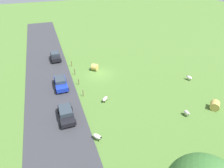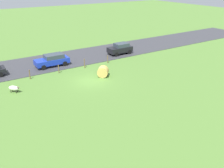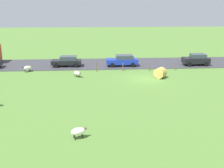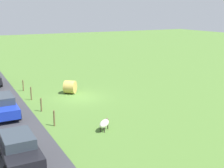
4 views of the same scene
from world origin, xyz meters
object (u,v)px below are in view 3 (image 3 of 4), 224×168
(sheep_0, at_px, (27,68))
(sheep_2, at_px, (78,131))
(sheep_3, at_px, (77,73))
(car_3, at_px, (67,61))
(car_2, at_px, (123,60))
(hay_bale_0, at_px, (160,73))
(car_1, at_px, (196,59))

(sheep_0, relative_size, sheep_2, 1.09)
(sheep_3, height_order, car_3, car_3)
(car_2, relative_size, car_3, 1.06)
(hay_bale_0, height_order, car_2, car_2)
(sheep_3, relative_size, car_2, 0.27)
(sheep_0, xyz_separation_m, sheep_2, (-19.23, -7.80, -0.03))
(sheep_0, height_order, car_1, car_1)
(car_1, bearing_deg, car_3, 88.41)
(car_2, bearing_deg, sheep_2, 166.33)
(car_1, relative_size, car_3, 0.89)
(car_1, xyz_separation_m, car_2, (0.24, 10.95, -0.03))
(car_3, bearing_deg, hay_bale_0, -121.19)
(car_3, bearing_deg, sheep_3, -163.45)
(sheep_0, xyz_separation_m, hay_bale_0, (-4.33, -17.00, 0.10))
(sheep_0, height_order, sheep_2, sheep_0)
(sheep_3, relative_size, car_3, 0.28)
(sheep_2, distance_m, car_3, 22.32)
(sheep_0, xyz_separation_m, sheep_3, (-3.16, -6.84, -0.04))
(hay_bale_0, bearing_deg, car_2, 29.17)
(sheep_3, bearing_deg, car_3, 16.55)
(car_3, bearing_deg, sheep_0, 120.11)
(car_1, bearing_deg, hay_bale_0, 133.55)
(hay_bale_0, bearing_deg, car_1, -46.45)
(sheep_0, distance_m, car_3, 5.82)
(sheep_0, relative_size, sheep_3, 1.04)
(sheep_0, bearing_deg, sheep_3, -114.81)
(sheep_0, xyz_separation_m, car_1, (2.39, -24.06, 0.37))
(sheep_0, distance_m, hay_bale_0, 17.54)
(sheep_0, bearing_deg, car_1, -84.33)
(sheep_3, bearing_deg, car_2, -47.33)
(sheep_2, distance_m, hay_bale_0, 17.51)
(car_1, distance_m, car_2, 10.95)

